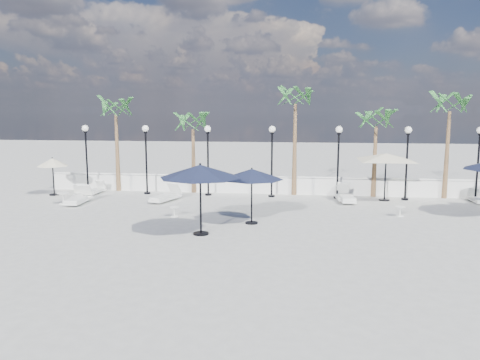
# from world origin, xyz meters

# --- Properties ---
(ground) EXTENTS (100.00, 100.00, 0.00)m
(ground) POSITION_xyz_m (0.00, 0.00, 0.00)
(ground) COLOR gray
(ground) RESTS_ON ground
(balustrade) EXTENTS (26.00, 0.30, 1.01)m
(balustrade) POSITION_xyz_m (0.00, 7.50, 0.47)
(balustrade) COLOR silver
(balustrade) RESTS_ON ground
(lamppost_0) EXTENTS (0.36, 0.36, 3.84)m
(lamppost_0) POSITION_xyz_m (-10.50, 6.50, 2.49)
(lamppost_0) COLOR black
(lamppost_0) RESTS_ON ground
(lamppost_1) EXTENTS (0.36, 0.36, 3.84)m
(lamppost_1) POSITION_xyz_m (-7.00, 6.50, 2.49)
(lamppost_1) COLOR black
(lamppost_1) RESTS_ON ground
(lamppost_2) EXTENTS (0.36, 0.36, 3.84)m
(lamppost_2) POSITION_xyz_m (-3.50, 6.50, 2.49)
(lamppost_2) COLOR black
(lamppost_2) RESTS_ON ground
(lamppost_3) EXTENTS (0.36, 0.36, 3.84)m
(lamppost_3) POSITION_xyz_m (0.00, 6.50, 2.49)
(lamppost_3) COLOR black
(lamppost_3) RESTS_ON ground
(lamppost_4) EXTENTS (0.36, 0.36, 3.84)m
(lamppost_4) POSITION_xyz_m (3.50, 6.50, 2.49)
(lamppost_4) COLOR black
(lamppost_4) RESTS_ON ground
(lamppost_5) EXTENTS (0.36, 0.36, 3.84)m
(lamppost_5) POSITION_xyz_m (7.00, 6.50, 2.49)
(lamppost_5) COLOR black
(lamppost_5) RESTS_ON ground
(lamppost_6) EXTENTS (0.36, 0.36, 3.84)m
(lamppost_6) POSITION_xyz_m (10.50, 6.50, 2.49)
(lamppost_6) COLOR black
(lamppost_6) RESTS_ON ground
(palm_0) EXTENTS (2.60, 2.60, 5.50)m
(palm_0) POSITION_xyz_m (-9.00, 7.30, 4.53)
(palm_0) COLOR brown
(palm_0) RESTS_ON ground
(palm_1) EXTENTS (2.60, 2.60, 4.70)m
(palm_1) POSITION_xyz_m (-4.50, 7.30, 3.75)
(palm_1) COLOR brown
(palm_1) RESTS_ON ground
(palm_2) EXTENTS (2.60, 2.60, 6.10)m
(palm_2) POSITION_xyz_m (1.20, 7.30, 5.12)
(palm_2) COLOR brown
(palm_2) RESTS_ON ground
(palm_3) EXTENTS (2.60, 2.60, 4.90)m
(palm_3) POSITION_xyz_m (5.50, 7.30, 3.95)
(palm_3) COLOR brown
(palm_3) RESTS_ON ground
(palm_4) EXTENTS (2.60, 2.60, 5.70)m
(palm_4) POSITION_xyz_m (9.20, 7.30, 4.73)
(palm_4) COLOR brown
(palm_4) RESTS_ON ground
(lounger_0) EXTENTS (0.74, 2.07, 0.77)m
(lounger_0) POSITION_xyz_m (-9.50, 3.36, 0.26)
(lounger_0) COLOR beige
(lounger_0) RESTS_ON ground
(lounger_1) EXTENTS (0.59, 1.64, 0.61)m
(lounger_1) POSITION_xyz_m (-9.90, 6.22, 0.20)
(lounger_1) COLOR beige
(lounger_1) RESTS_ON ground
(lounger_2) EXTENTS (1.16, 1.92, 0.68)m
(lounger_2) POSITION_xyz_m (-9.98, 4.23, 0.23)
(lounger_2) COLOR beige
(lounger_2) RESTS_ON ground
(lounger_3) EXTENTS (1.29, 2.18, 0.78)m
(lounger_3) POSITION_xyz_m (-5.34, 4.51, 0.26)
(lounger_3) COLOR beige
(lounger_3) RESTS_ON ground
(lounger_4) EXTENTS (0.66, 1.72, 0.63)m
(lounger_4) POSITION_xyz_m (3.70, 6.01, 0.21)
(lounger_4) COLOR beige
(lounger_4) RESTS_ON ground
(lounger_5) EXTENTS (0.90, 2.20, 0.80)m
(lounger_5) POSITION_xyz_m (3.88, 5.61, 0.27)
(lounger_5) COLOR beige
(lounger_5) RESTS_ON ground
(lounger_6) EXTENTS (0.54, 1.62, 0.61)m
(lounger_6) POSITION_xyz_m (10.49, 6.22, 0.20)
(lounger_6) COLOR beige
(lounger_6) RESTS_ON ground
(side_table_0) EXTENTS (0.58, 0.58, 0.57)m
(side_table_0) POSITION_xyz_m (-10.25, 3.18, 0.34)
(side_table_0) COLOR beige
(side_table_0) RESTS_ON ground
(side_table_1) EXTENTS (0.45, 0.45, 0.44)m
(side_table_1) POSITION_xyz_m (-3.97, 1.15, 0.27)
(side_table_1) COLOR beige
(side_table_1) RESTS_ON ground
(side_table_2) EXTENTS (0.44, 0.44, 0.43)m
(side_table_2) POSITION_xyz_m (5.96, 2.54, 0.26)
(side_table_2) COLOR beige
(side_table_2) RESTS_ON ground
(parasol_navy_left) EXTENTS (3.09, 3.09, 2.72)m
(parasol_navy_left) POSITION_xyz_m (-2.17, -1.62, 2.40)
(parasol_navy_left) COLOR black
(parasol_navy_left) RESTS_ON ground
(parasol_navy_mid) EXTENTS (2.62, 2.62, 2.35)m
(parasol_navy_mid) POSITION_xyz_m (-0.44, 0.33, 2.06)
(parasol_navy_mid) COLOR black
(parasol_navy_mid) RESTS_ON ground
(parasol_cream_sq_a) EXTENTS (5.40, 5.40, 2.65)m
(parasol_cream_sq_a) POSITION_xyz_m (5.90, 6.20, 2.45)
(parasol_cream_sq_a) COLOR black
(parasol_cream_sq_a) RESTS_ON ground
(parasol_cream_small) EXTENTS (1.72, 1.72, 2.11)m
(parasol_cream_small) POSITION_xyz_m (-12.00, 5.47, 1.80)
(parasol_cream_small) COLOR black
(parasol_cream_small) RESTS_ON ground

